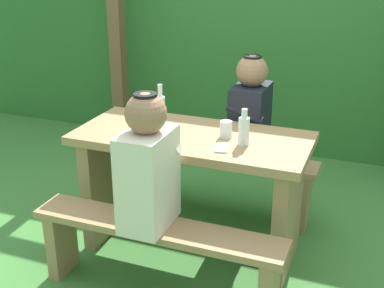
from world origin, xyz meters
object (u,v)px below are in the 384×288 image
Objects in this scene: person_white_shirt at (148,166)px; person_black_coat at (250,113)px; picnic_table at (192,173)px; bottle_left at (244,130)px; bottle_right at (160,108)px; bench_far at (218,170)px; cell_phone at (222,148)px; drinking_glass at (226,129)px; bench_near at (157,245)px.

person_white_shirt is 1.07m from person_black_coat.
bottle_left is (0.33, -0.05, 0.34)m from picnic_table.
bottle_right is at bearing 156.09° from picnic_table.
cell_phone is at bearing -70.69° from bench_far.
person_black_coat is 0.67m from cell_phone.
drinking_glass is at bearing -67.82° from bench_far.
cell_phone is at bearing -32.42° from picnic_table.
drinking_glass is at bearing 70.12° from bench_near.
person_black_coat is at bearing 67.48° from picnic_table.
bench_far is at bearing 179.12° from person_black_coat.
drinking_glass is 0.69× the size of cell_phone.
bench_near is at bearing -90.00° from bench_far.
bench_near is 1.16m from person_black_coat.
bottle_left reaches higher than bench_far.
person_black_coat is at bearing 80.69° from cell_phone.
bottle_right is at bearing 108.87° from person_white_shirt.
picnic_table is 14.41× the size of drinking_glass.
bottle_left is (0.33, -0.57, 0.55)m from bench_far.
drinking_glass is (0.24, 0.55, 0.05)m from person_white_shirt.
person_white_shirt is 0.60m from drinking_glass.
person_black_coat reaches higher than bench_near.
person_black_coat is at bearing 78.32° from bench_near.
person_black_coat reaches higher than bottle_right.
person_black_coat is at bearing 40.82° from bottle_right.
picnic_table is at bearing 90.00° from bench_near.
bench_far is at bearing 112.18° from drinking_glass.
picnic_table is at bearing 136.54° from cell_phone.
bottle_left is at bearing -60.10° from bench_far.
bottle_left is at bearing 55.00° from bench_near.
cell_phone is (0.04, -0.18, -0.04)m from drinking_glass.
person_white_shirt is 0.68m from bottle_right.
bottle_right is (-0.59, 0.16, 0.01)m from bottle_left.
person_white_shirt reaches higher than cell_phone.
person_white_shirt is at bearing -92.13° from bench_far.
person_white_shirt is 5.14× the size of cell_phone.
bench_far is 6.63× the size of bottle_left.
bottle_left is at bearing -8.83° from picnic_table.
person_white_shirt is (-0.04, -1.04, 0.46)m from bench_far.
bottle_left is at bearing -32.51° from drinking_glass.
person_black_coat is 2.86× the size of bottle_right.
cell_phone reaches higher than picnic_table.
bench_near is at bearing -101.68° from person_black_coat.
cell_phone is (0.02, -0.67, 0.00)m from person_black_coat.
bottle_left is (0.37, 0.47, 0.09)m from person_white_shirt.
bench_near is 1.95× the size of person_white_shirt.
bottle_right is at bearing 164.31° from bottle_left.
bottle_left is 0.16m from cell_phone.
person_black_coat reaches higher than cell_phone.
person_black_coat is 0.59m from bottle_left.
bench_near is 1.00× the size of bench_far.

